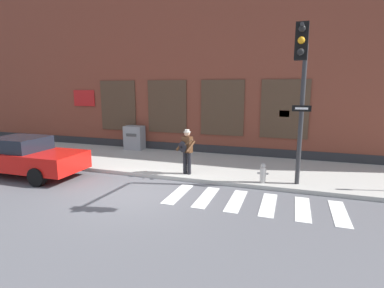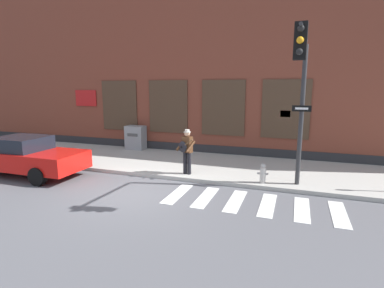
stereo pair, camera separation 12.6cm
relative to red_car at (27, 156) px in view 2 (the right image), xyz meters
The scene contains 9 objects.
ground_plane 5.08m from the red_car, ahead, with size 160.00×160.00×0.00m, color #56565B.
sidewalk 6.16m from the red_car, 35.02° to the left, with size 28.00×4.48×0.15m.
building_backdrop 9.96m from the red_car, 57.09° to the left, with size 28.00×4.06×9.03m.
crosswalk 8.81m from the red_car, ahead, with size 5.20×1.90×0.01m.
red_car is the anchor object (origin of this frame).
busker 6.30m from the red_car, 16.41° to the left, with size 0.72×0.66×1.72m.
traffic_light 10.37m from the red_car, ahead, with size 0.62×2.91×4.81m.
utility_box 5.60m from the red_car, 71.19° to the left, with size 1.01×0.65×1.26m.
fire_hydrant 9.07m from the red_car, 10.32° to the left, with size 0.38×0.20×0.70m.
Camera 2 is at (4.91, -8.31, 3.41)m, focal length 28.00 mm.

